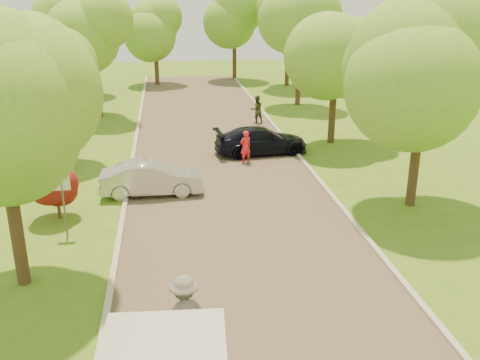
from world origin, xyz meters
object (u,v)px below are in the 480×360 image
longboard (186,349)px  person_striped (245,147)px  dark_sedan (261,141)px  person_olive (257,109)px  silver_sedan (152,178)px  street_sign (62,192)px  skateboarder (185,314)px

longboard → person_striped: size_ratio=0.63×
dark_sedan → person_olive: bearing=-13.4°
person_striped → person_olive: (1.85, 7.81, 0.07)m
silver_sedan → longboard: silver_sedan is taller
street_sign → longboard: street_sign is taller
person_striped → dark_sedan: bearing=-148.5°
person_striped → person_olive: size_ratio=0.92×
silver_sedan → dark_sedan: size_ratio=0.88×
street_sign → silver_sedan: 4.57m
skateboarder → person_striped: size_ratio=1.18×
person_olive → person_striped: bearing=61.0°
silver_sedan → skateboarder: bearing=-174.9°
longboard → person_striped: 14.26m
dark_sedan → person_striped: (-0.99, -1.38, 0.11)m
skateboarder → person_olive: (5.27, 21.64, -0.19)m
street_sign → person_striped: bearing=44.9°
silver_sedan → skateboarder: 10.29m
silver_sedan → person_olive: size_ratio=2.40×
skateboarder → silver_sedan: bearing=-101.2°
street_sign → dark_sedan: (8.10, 8.47, -0.89)m
silver_sedan → person_olive: (6.17, 11.40, 0.18)m
dark_sedan → longboard: bearing=158.1°
skateboarder → person_striped: skateboarder is taller
silver_sedan → skateboarder: size_ratio=2.21×
silver_sedan → longboard: bearing=-174.9°
skateboarder → longboard: bearing=-106.3°
longboard → skateboarder: 0.94m
dark_sedan → longboard: size_ratio=4.73×
silver_sedan → skateboarder: (0.90, -10.24, 0.37)m
silver_sedan → dark_sedan: 7.27m
silver_sedan → person_striped: 5.62m
skateboarder → street_sign: bearing=-77.6°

